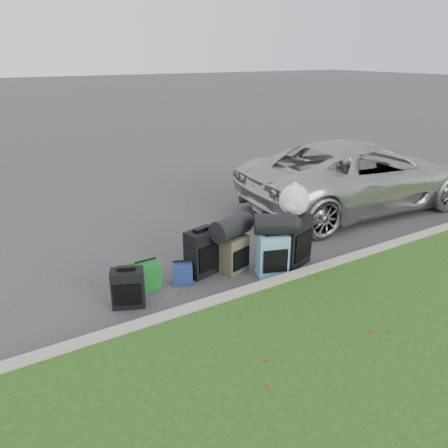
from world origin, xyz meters
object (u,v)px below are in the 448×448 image
suitcase_large_black_left (202,252)px  suv (359,175)px  suitcase_small_black (128,288)px  tote_navy (182,273)px  tote_green (146,275)px  suitcase_olive (234,254)px  suitcase_teal (272,255)px  suitcase_large_black_right (294,241)px

suitcase_large_black_left → suv: bearing=-1.2°
suitcase_small_black → tote_navy: bearing=35.0°
suv → tote_green: 4.99m
suitcase_olive → tote_navy: suitcase_olive is taller
suv → suitcase_teal: size_ratio=8.05×
suv → suitcase_small_black: (-5.24, -1.21, -0.43)m
suv → suitcase_olive: 3.82m
suitcase_small_black → suitcase_large_black_left: size_ratio=0.75×
suitcase_large_black_left → suitcase_teal: suitcase_large_black_left is taller
suitcase_large_black_right → tote_green: bearing=150.5°
suv → suitcase_teal: bearing=118.8°
suv → tote_green: (-4.88, -0.90, -0.49)m
suitcase_olive → suitcase_large_black_right: bearing=-32.5°
suitcase_olive → tote_green: 1.27m
suv → suitcase_large_black_left: size_ratio=7.40×
suitcase_large_black_right → tote_navy: bearing=151.4°
suitcase_small_black → tote_navy: size_ratio=1.71×
tote_navy → tote_green: bearing=-171.2°
suitcase_small_black → tote_navy: 0.85m
suitcase_teal → suitcase_large_black_left: bearing=166.0°
suitcase_small_black → suitcase_teal: bearing=15.6°
suv → suitcase_large_black_right: 3.10m
suitcase_olive → suitcase_large_black_left: bearing=141.5°
suitcase_large_black_left → tote_green: 0.84m
suitcase_large_black_left → suitcase_olive: (0.42, -0.17, -0.06)m
suitcase_large_black_left → suitcase_large_black_right: size_ratio=0.87×
suitcase_large_black_left → tote_green: suitcase_large_black_left is taller
suv → tote_navy: suv is taller
suitcase_large_black_right → tote_navy: suitcase_large_black_right is taller
suitcase_large_black_right → tote_green: 2.17m
suitcase_teal → suitcase_large_black_right: bearing=31.2°
suitcase_small_black → suitcase_large_black_right: suitcase_large_black_right is taller
suitcase_small_black → tote_navy: (0.82, 0.18, -0.10)m
suv → tote_navy: 4.57m
tote_navy → suitcase_large_black_left: bearing=39.4°
suitcase_large_black_left → suitcase_olive: 0.46m
suv → suitcase_large_black_left: bearing=107.4°
suitcase_large_black_left → suitcase_large_black_right: suitcase_large_black_right is taller
suitcase_large_black_left → tote_green: bearing=164.0°
suv → suitcase_teal: suv is taller
suitcase_teal → tote_green: suitcase_teal is taller
suv → suitcase_large_black_left: (-4.06, -0.93, -0.35)m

